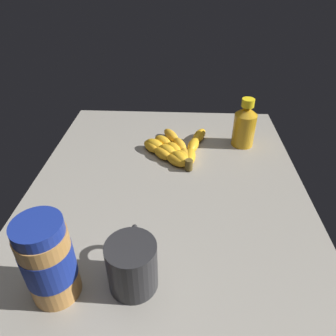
% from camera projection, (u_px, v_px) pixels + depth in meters
% --- Properties ---
extents(ground_plane, '(0.90, 0.68, 0.04)m').
position_uv_depth(ground_plane, '(167.00, 196.00, 0.77)').
color(ground_plane, gray).
extents(banana_bunch, '(0.22, 0.20, 0.04)m').
position_uv_depth(banana_bunch, '(176.00, 149.00, 0.89)').
color(banana_bunch, gold).
rests_on(banana_bunch, ground_plane).
extents(peanut_butter_jar, '(0.08, 0.08, 0.16)m').
position_uv_depth(peanut_butter_jar, '(48.00, 261.00, 0.49)').
color(peanut_butter_jar, '#BF8442').
rests_on(peanut_butter_jar, ground_plane).
extents(honey_bottle, '(0.06, 0.06, 0.15)m').
position_uv_depth(honey_bottle, '(245.00, 125.00, 0.90)').
color(honey_bottle, gold).
rests_on(honey_bottle, ground_plane).
extents(coffee_mug, '(0.12, 0.09, 0.10)m').
position_uv_depth(coffee_mug, '(132.00, 265.00, 0.52)').
color(coffee_mug, '#262628').
rests_on(coffee_mug, ground_plane).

